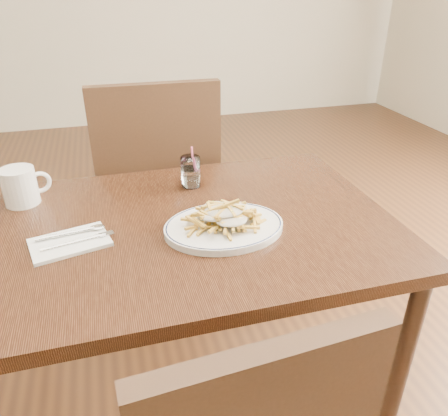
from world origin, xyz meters
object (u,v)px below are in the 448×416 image
object	(u,v)px
fries_plate	(224,227)
loaded_fries	(224,213)
chair_far	(158,185)
table	(184,246)
water_glass	(191,173)
coffee_mug	(21,186)

from	to	relation	value
fries_plate	loaded_fries	distance (m)	0.04
chair_far	fries_plate	xyz separation A→B (m)	(0.10, -0.69, 0.17)
table	fries_plate	bearing A→B (deg)	-34.79
table	loaded_fries	size ratio (longest dim) A/B	5.59
fries_plate	water_glass	world-z (taller)	water_glass
loaded_fries	coffee_mug	xyz separation A→B (m)	(-0.55, 0.32, 0.00)
table	coffee_mug	distance (m)	0.53
loaded_fries	water_glass	xyz separation A→B (m)	(-0.03, 0.31, -0.01)
coffee_mug	chair_far	bearing A→B (deg)	38.96
loaded_fries	coffee_mug	size ratio (longest dim) A/B	1.51
chair_far	water_glass	world-z (taller)	chair_far
chair_far	coffee_mug	xyz separation A→B (m)	(-0.45, -0.36, 0.22)
chair_far	water_glass	xyz separation A→B (m)	(0.07, -0.38, 0.21)
water_glass	coffee_mug	xyz separation A→B (m)	(-0.52, 0.02, 0.01)
table	chair_far	size ratio (longest dim) A/B	1.16
water_glass	table	bearing A→B (deg)	-107.46
chair_far	loaded_fries	distance (m)	0.73
chair_far	table	bearing A→B (deg)	-90.38
fries_plate	water_glass	xyz separation A→B (m)	(-0.03, 0.31, 0.03)
table	loaded_fries	bearing A→B (deg)	-34.79
loaded_fries	water_glass	distance (m)	0.31
table	water_glass	size ratio (longest dim) A/B	8.62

